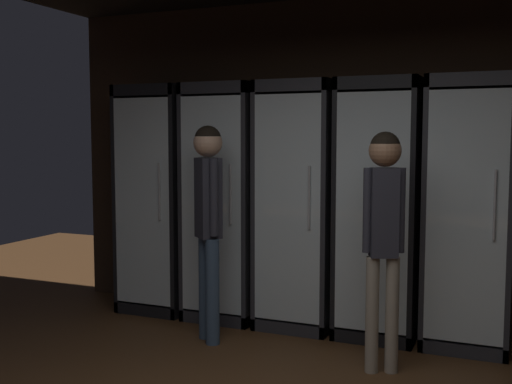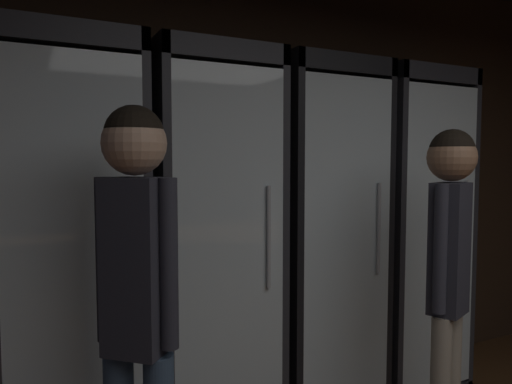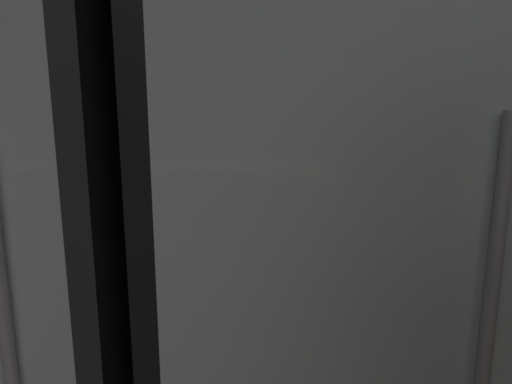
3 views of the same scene
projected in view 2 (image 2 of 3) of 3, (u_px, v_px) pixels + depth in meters
The scene contains 7 objects.
wall_back at pixel (286, 178), 3.03m from camera, with size 6.00×0.06×2.80m, color #382619.
cooler_left at pixel (70, 265), 2.20m from camera, with size 0.64×0.60×2.07m.
cooler_center at pixel (207, 253), 2.51m from camera, with size 0.64×0.60×2.07m.
cooler_right at pixel (314, 244), 2.81m from camera, with size 0.64×0.60×2.07m.
cooler_far_right at pixel (401, 235), 3.11m from camera, with size 0.64×0.60×2.07m.
shopper_near at pixel (449, 254), 2.15m from camera, with size 0.27×0.22×1.65m.
shopper_far at pixel (137, 288), 1.65m from camera, with size 0.26×0.26×1.70m.
Camera 2 is at (-1.51, 0.40, 1.51)m, focal length 33.01 mm.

